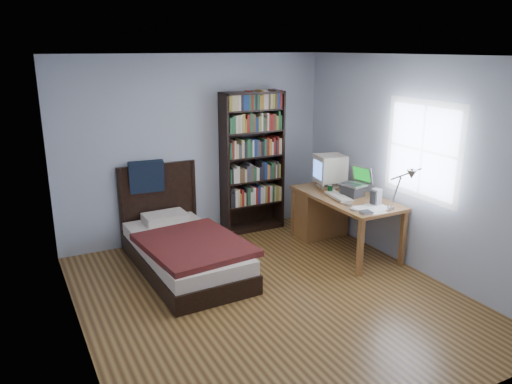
{
  "coord_description": "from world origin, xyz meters",
  "views": [
    {
      "loc": [
        -2.35,
        -4.22,
        2.58
      ],
      "look_at": [
        0.2,
        0.7,
        0.96
      ],
      "focal_mm": 35.0,
      "sensor_mm": 36.0,
      "label": 1
    }
  ],
  "objects_px": {
    "speaker": "(376,197)",
    "crt_monitor": "(329,169)",
    "laptop": "(353,188)",
    "soda_can": "(330,189)",
    "bookshelf": "(252,162)",
    "bed": "(182,248)",
    "desk": "(326,210)",
    "keyboard": "(339,197)",
    "desk_lamp": "(409,178)"
  },
  "relations": [
    {
      "from": "desk",
      "to": "soda_can",
      "type": "xyz_separation_m",
      "value": [
        -0.11,
        -0.23,
        0.37
      ]
    },
    {
      "from": "desk",
      "to": "bed",
      "type": "xyz_separation_m",
      "value": [
        -2.08,
        0.0,
        -0.16
      ]
    },
    {
      "from": "crt_monitor",
      "to": "speaker",
      "type": "bearing_deg",
      "value": -87.88
    },
    {
      "from": "crt_monitor",
      "to": "bed",
      "type": "bearing_deg",
      "value": -178.81
    },
    {
      "from": "keyboard",
      "to": "desk",
      "type": "bearing_deg",
      "value": 82.75
    },
    {
      "from": "crt_monitor",
      "to": "bookshelf",
      "type": "height_order",
      "value": "bookshelf"
    },
    {
      "from": "crt_monitor",
      "to": "speaker",
      "type": "distance_m",
      "value": 0.96
    },
    {
      "from": "soda_can",
      "to": "bed",
      "type": "height_order",
      "value": "bed"
    },
    {
      "from": "crt_monitor",
      "to": "keyboard",
      "type": "relative_size",
      "value": 0.98
    },
    {
      "from": "keyboard",
      "to": "bed",
      "type": "bearing_deg",
      "value": 175.71
    },
    {
      "from": "desk",
      "to": "soda_can",
      "type": "height_order",
      "value": "soda_can"
    },
    {
      "from": "bookshelf",
      "to": "bed",
      "type": "bearing_deg",
      "value": -149.38
    },
    {
      "from": "crt_monitor",
      "to": "bed",
      "type": "relative_size",
      "value": 0.22
    },
    {
      "from": "bookshelf",
      "to": "crt_monitor",
      "type": "bearing_deg",
      "value": -44.06
    },
    {
      "from": "crt_monitor",
      "to": "bed",
      "type": "distance_m",
      "value": 2.26
    },
    {
      "from": "desk",
      "to": "desk_lamp",
      "type": "xyz_separation_m",
      "value": [
        0.01,
        -1.48,
        0.8
      ]
    },
    {
      "from": "laptop",
      "to": "desk_lamp",
      "type": "distance_m",
      "value": 1.09
    },
    {
      "from": "soda_can",
      "to": "bookshelf",
      "type": "relative_size",
      "value": 0.05
    },
    {
      "from": "speaker",
      "to": "bed",
      "type": "height_order",
      "value": "bed"
    },
    {
      "from": "keyboard",
      "to": "bed",
      "type": "relative_size",
      "value": 0.22
    },
    {
      "from": "desk",
      "to": "crt_monitor",
      "type": "relative_size",
      "value": 3.45
    },
    {
      "from": "soda_can",
      "to": "bed",
      "type": "xyz_separation_m",
      "value": [
        -1.97,
        0.23,
        -0.53
      ]
    },
    {
      "from": "laptop",
      "to": "speaker",
      "type": "bearing_deg",
      "value": -89.54
    },
    {
      "from": "desk_lamp",
      "to": "desk",
      "type": "bearing_deg",
      "value": 90.36
    },
    {
      "from": "crt_monitor",
      "to": "soda_can",
      "type": "relative_size",
      "value": 4.21
    },
    {
      "from": "laptop",
      "to": "bookshelf",
      "type": "distance_m",
      "value": 1.51
    },
    {
      "from": "laptop",
      "to": "soda_can",
      "type": "xyz_separation_m",
      "value": [
        -0.2,
        0.23,
        -0.05
      ]
    },
    {
      "from": "keyboard",
      "to": "soda_can",
      "type": "relative_size",
      "value": 4.31
    },
    {
      "from": "keyboard",
      "to": "speaker",
      "type": "relative_size",
      "value": 2.3
    },
    {
      "from": "speaker",
      "to": "desk",
      "type": "bearing_deg",
      "value": 83.41
    },
    {
      "from": "laptop",
      "to": "soda_can",
      "type": "height_order",
      "value": "laptop"
    },
    {
      "from": "crt_monitor",
      "to": "laptop",
      "type": "height_order",
      "value": "crt_monitor"
    },
    {
      "from": "laptop",
      "to": "bookshelf",
      "type": "relative_size",
      "value": 0.19
    },
    {
      "from": "speaker",
      "to": "bookshelf",
      "type": "relative_size",
      "value": 0.1
    },
    {
      "from": "laptop",
      "to": "speaker",
      "type": "distance_m",
      "value": 0.44
    },
    {
      "from": "desk_lamp",
      "to": "bookshelf",
      "type": "height_order",
      "value": "bookshelf"
    },
    {
      "from": "crt_monitor",
      "to": "bookshelf",
      "type": "bearing_deg",
      "value": 135.94
    },
    {
      "from": "laptop",
      "to": "crt_monitor",
      "type": "bearing_deg",
      "value": 93.56
    },
    {
      "from": "bed",
      "to": "soda_can",
      "type": "bearing_deg",
      "value": -6.64
    },
    {
      "from": "soda_can",
      "to": "desk",
      "type": "bearing_deg",
      "value": 64.89
    },
    {
      "from": "keyboard",
      "to": "desk_lamp",
      "type": "bearing_deg",
      "value": -73.68
    },
    {
      "from": "laptop",
      "to": "desk_lamp",
      "type": "bearing_deg",
      "value": -94.55
    },
    {
      "from": "crt_monitor",
      "to": "soda_can",
      "type": "distance_m",
      "value": 0.38
    },
    {
      "from": "keyboard",
      "to": "speaker",
      "type": "bearing_deg",
      "value": -54.79
    },
    {
      "from": "laptop",
      "to": "keyboard",
      "type": "xyz_separation_m",
      "value": [
        -0.22,
        0.01,
        -0.09
      ]
    },
    {
      "from": "speaker",
      "to": "crt_monitor",
      "type": "bearing_deg",
      "value": 79.52
    },
    {
      "from": "desk",
      "to": "bed",
      "type": "relative_size",
      "value": 0.74
    },
    {
      "from": "speaker",
      "to": "soda_can",
      "type": "height_order",
      "value": "speaker"
    },
    {
      "from": "desk_lamp",
      "to": "bookshelf",
      "type": "bearing_deg",
      "value": 107.79
    },
    {
      "from": "crt_monitor",
      "to": "bed",
      "type": "xyz_separation_m",
      "value": [
        -2.14,
        -0.04,
        -0.73
      ]
    }
  ]
}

